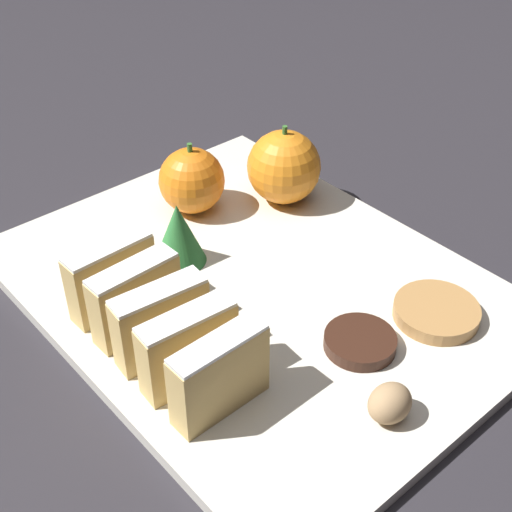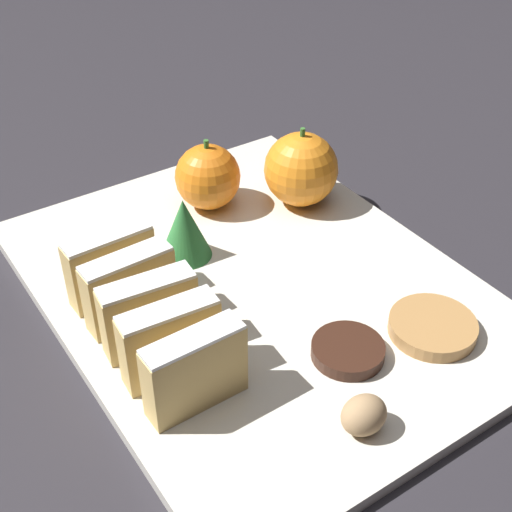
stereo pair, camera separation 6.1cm
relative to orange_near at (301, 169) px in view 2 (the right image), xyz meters
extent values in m
plane|color=#28262B|center=(-0.11, -0.09, -0.05)|extent=(6.00, 6.00, 0.00)
cube|color=silver|center=(-0.11, -0.09, -0.04)|extent=(0.34, 0.44, 0.01)
cube|color=tan|center=(-0.22, -0.18, -0.01)|extent=(0.08, 0.02, 0.06)
cube|color=white|center=(-0.22, -0.18, 0.02)|extent=(0.07, 0.02, 0.00)
cube|color=tan|center=(-0.22, -0.14, -0.01)|extent=(0.08, 0.03, 0.06)
cube|color=white|center=(-0.22, -0.14, 0.02)|extent=(0.08, 0.03, 0.00)
cube|color=tan|center=(-0.22, -0.10, -0.01)|extent=(0.08, 0.03, 0.06)
cube|color=white|center=(-0.22, -0.10, 0.02)|extent=(0.08, 0.03, 0.00)
cube|color=tan|center=(-0.22, -0.07, -0.01)|extent=(0.08, 0.02, 0.06)
cube|color=white|center=(-0.22, -0.07, 0.02)|extent=(0.07, 0.02, 0.00)
cube|color=tan|center=(-0.22, -0.03, -0.01)|extent=(0.08, 0.02, 0.06)
cube|color=white|center=(-0.22, -0.03, 0.02)|extent=(0.07, 0.02, 0.00)
sphere|color=orange|center=(0.00, 0.00, 0.00)|extent=(0.08, 0.08, 0.08)
cylinder|color=#38702D|center=(0.00, 0.00, 0.04)|extent=(0.01, 0.01, 0.01)
sphere|color=orange|center=(-0.08, 0.05, 0.00)|extent=(0.07, 0.07, 0.07)
cylinder|color=#38702D|center=(-0.08, 0.05, 0.03)|extent=(0.01, 0.01, 0.01)
ellipsoid|color=tan|center=(-0.14, -0.26, -0.02)|extent=(0.03, 0.03, 0.03)
cylinder|color=#381E14|center=(-0.10, -0.20, -0.03)|extent=(0.06, 0.06, 0.01)
cylinder|color=#B27F47|center=(-0.03, -0.22, -0.03)|extent=(0.07, 0.07, 0.01)
cone|color=#2D7538|center=(-0.14, -0.02, -0.01)|extent=(0.05, 0.05, 0.06)
camera|label=1|loc=(-0.43, -0.45, 0.36)|focal=50.00mm
camera|label=2|loc=(-0.38, -0.49, 0.36)|focal=50.00mm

